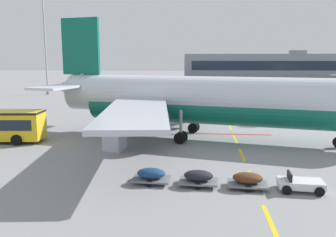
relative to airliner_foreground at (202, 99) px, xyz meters
The scene contains 6 objects.
apron_paint_markings 17.86m from the airliner_foreground, 78.91° to the left, with size 8.00×95.19×0.01m.
airliner_foreground is the anchor object (origin of this frame).
baggage_train 13.95m from the airliner_foreground, 84.31° to the right, with size 11.66×2.16×1.14m.
uld_cargo_container 9.76m from the airliner_foreground, 144.53° to the right, with size 1.95×1.92×1.60m.
apron_light_mast_near 55.57m from the airliner_foreground, 129.75° to the left, with size 1.80×1.80×22.96m.
terminal_satellite 120.63m from the airliner_foreground, 76.11° to the left, with size 71.63×21.68×11.72m.
Camera 1 is at (14.54, -14.46, 7.77)m, focal length 37.19 mm.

